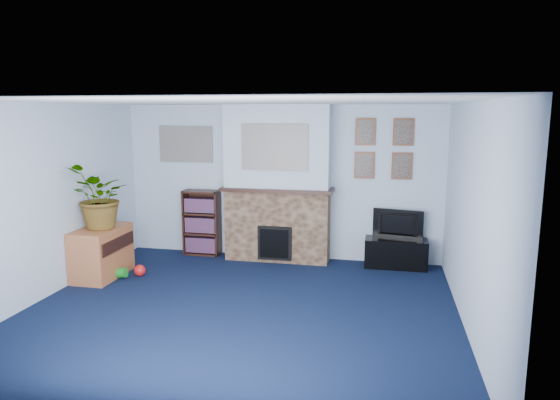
% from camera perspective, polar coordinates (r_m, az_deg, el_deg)
% --- Properties ---
extents(floor, '(5.00, 4.50, 0.01)m').
position_cam_1_polar(floor, '(6.04, -4.45, -12.30)').
color(floor, '#0D1732').
rests_on(floor, ground).
extents(ceiling, '(5.00, 4.50, 0.01)m').
position_cam_1_polar(ceiling, '(5.59, -4.79, 11.12)').
color(ceiling, white).
rests_on(ceiling, wall_back).
extents(wall_back, '(5.00, 0.04, 2.40)m').
position_cam_1_polar(wall_back, '(7.84, 0.02, 2.04)').
color(wall_back, silver).
rests_on(wall_back, ground).
extents(wall_front, '(5.00, 0.04, 2.40)m').
position_cam_1_polar(wall_front, '(3.65, -14.71, -7.67)').
color(wall_front, silver).
rests_on(wall_front, ground).
extents(wall_left, '(0.04, 4.50, 2.40)m').
position_cam_1_polar(wall_left, '(6.82, -25.19, -0.13)').
color(wall_left, silver).
rests_on(wall_left, ground).
extents(wall_right, '(0.04, 4.50, 2.40)m').
position_cam_1_polar(wall_right, '(5.54, 21.06, -2.00)').
color(wall_right, silver).
rests_on(wall_right, ground).
extents(chimney_breast, '(1.72, 0.50, 2.40)m').
position_cam_1_polar(chimney_breast, '(7.65, -0.29, 1.71)').
color(chimney_breast, brown).
rests_on(chimney_breast, ground).
extents(collage_main, '(1.00, 0.03, 0.68)m').
position_cam_1_polar(collage_main, '(7.38, -0.64, 6.06)').
color(collage_main, gray).
rests_on(collage_main, chimney_breast).
extents(collage_left, '(0.90, 0.03, 0.58)m').
position_cam_1_polar(collage_left, '(8.23, -10.69, 6.30)').
color(collage_left, gray).
rests_on(collage_left, wall_back).
extents(portrait_tl, '(0.30, 0.03, 0.40)m').
position_cam_1_polar(portrait_tl, '(7.59, 9.73, 7.70)').
color(portrait_tl, brown).
rests_on(portrait_tl, wall_back).
extents(portrait_tr, '(0.30, 0.03, 0.40)m').
position_cam_1_polar(portrait_tr, '(7.59, 13.91, 7.55)').
color(portrait_tr, brown).
rests_on(portrait_tr, wall_back).
extents(portrait_bl, '(0.30, 0.03, 0.40)m').
position_cam_1_polar(portrait_bl, '(7.63, 9.62, 3.94)').
color(portrait_bl, brown).
rests_on(portrait_bl, wall_back).
extents(portrait_br, '(0.30, 0.03, 0.40)m').
position_cam_1_polar(portrait_br, '(7.63, 13.75, 3.80)').
color(portrait_br, brown).
rests_on(portrait_br, wall_back).
extents(tv_stand, '(0.91, 0.38, 0.43)m').
position_cam_1_polar(tv_stand, '(7.67, 13.10, -5.86)').
color(tv_stand, black).
rests_on(tv_stand, ground).
extents(television, '(0.75, 0.24, 0.43)m').
position_cam_1_polar(television, '(7.59, 13.22, -2.76)').
color(television, black).
rests_on(television, tv_stand).
extents(bookshelf, '(0.58, 0.28, 1.05)m').
position_cam_1_polar(bookshelf, '(8.18, -8.88, -2.72)').
color(bookshelf, black).
rests_on(bookshelf, ground).
extents(sideboard, '(0.50, 0.90, 0.70)m').
position_cam_1_polar(sideboard, '(7.45, -19.69, -5.66)').
color(sideboard, '#B26339').
rests_on(sideboard, ground).
extents(potted_plant, '(0.85, 0.93, 0.89)m').
position_cam_1_polar(potted_plant, '(7.22, -19.93, 0.33)').
color(potted_plant, '#26661E').
rests_on(potted_plant, sideboard).
extents(mantel_clock, '(0.10, 0.06, 0.14)m').
position_cam_1_polar(mantel_clock, '(7.61, -0.81, 1.95)').
color(mantel_clock, gold).
rests_on(mantel_clock, chimney_breast).
extents(mantel_candle, '(0.05, 0.05, 0.17)m').
position_cam_1_polar(mantel_candle, '(7.54, 2.00, 1.94)').
color(mantel_candle, '#B2BFC6').
rests_on(mantel_candle, chimney_breast).
extents(mantel_teddy, '(0.12, 0.12, 0.12)m').
position_cam_1_polar(mantel_teddy, '(7.75, -4.84, 2.02)').
color(mantel_teddy, gray).
rests_on(mantel_teddy, chimney_breast).
extents(mantel_can, '(0.06, 0.06, 0.12)m').
position_cam_1_polar(mantel_can, '(7.49, 4.69, 1.70)').
color(mantel_can, orange).
rests_on(mantel_can, chimney_breast).
extents(green_crate, '(0.47, 0.43, 0.31)m').
position_cam_1_polar(green_crate, '(7.66, -19.43, -6.87)').
color(green_crate, '#198C26').
rests_on(green_crate, ground).
extents(toy_ball, '(0.16, 0.16, 0.16)m').
position_cam_1_polar(toy_ball, '(7.38, -15.74, -7.70)').
color(toy_ball, red).
rests_on(toy_ball, ground).
extents(toy_block, '(0.22, 0.22, 0.21)m').
position_cam_1_polar(toy_block, '(7.71, -18.85, -6.94)').
color(toy_block, orange).
rests_on(toy_block, ground).
extents(toy_tube, '(0.32, 0.14, 0.18)m').
position_cam_1_polar(toy_tube, '(7.40, -18.22, -7.96)').
color(toy_tube, '#198C26').
rests_on(toy_tube, ground).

